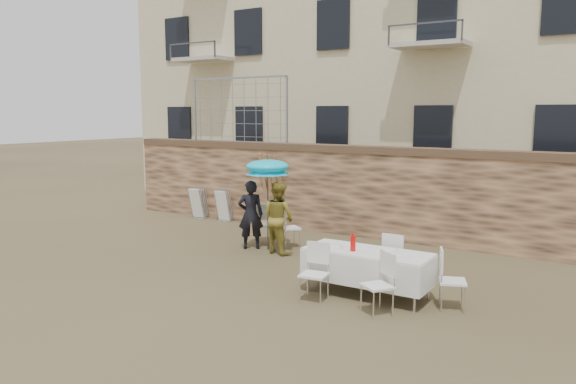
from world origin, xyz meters
The scene contains 17 objects.
ground centered at (0.00, 0.00, 0.00)m, with size 80.00×80.00×0.00m, color brown.
stone_wall centered at (0.00, 5.00, 1.10)m, with size 13.00×0.50×2.20m, color #845F42.
chain_link_fence centered at (-3.00, 5.00, 3.10)m, with size 3.20×0.06×1.80m, color gray, non-canonical shape.
man_suit centered at (-0.71, 2.39, 0.78)m, with size 0.57×0.37×1.56m, color black.
woman_dress centered at (0.04, 2.39, 0.78)m, with size 0.76×0.59×1.57m, color gold.
umbrella centered at (-0.31, 2.49, 1.81)m, with size 1.00×1.00×1.93m.
couple_chair_left centered at (-0.71, 2.94, 0.48)m, with size 0.48×0.48×0.96m, color white, non-canonical shape.
couple_chair_right centered at (-0.01, 2.94, 0.48)m, with size 0.48×0.48×0.96m, color white, non-canonical shape.
banquet_table centered at (2.88, 0.76, 0.73)m, with size 2.10×0.85×0.78m.
soda_bottle centered at (2.68, 0.61, 0.91)m, with size 0.09×0.09×0.26m, color red.
table_chair_front_left centered at (2.28, 0.01, 0.48)m, with size 0.48×0.48×0.96m, color white, non-canonical shape.
table_chair_front_right centered at (3.38, 0.01, 0.48)m, with size 0.48×0.48×0.96m, color white, non-canonical shape.
table_chair_back centered at (3.08, 1.56, 0.48)m, with size 0.48×0.48×0.96m, color white, non-canonical shape.
table_chair_side centered at (4.28, 0.86, 0.48)m, with size 0.48×0.48×0.96m, color white, non-canonical shape.
chair_stack_left centered at (-4.13, 4.66, 0.46)m, with size 0.46×0.40×0.92m, color white, non-canonical shape.
chair_stack_right centered at (-3.23, 4.66, 0.46)m, with size 0.46×0.32×0.92m, color white, non-canonical shape.
wood_planks centered at (-1.63, 4.73, 1.00)m, with size 0.70×0.20×2.00m, color #A37749, non-canonical shape.
Camera 1 is at (6.61, -7.66, 3.07)m, focal length 35.00 mm.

